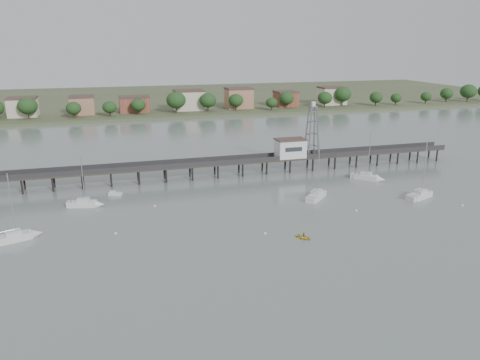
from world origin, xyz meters
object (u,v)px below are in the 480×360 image
object	(u,v)px
sailboat_b	(89,204)
lattice_tower	(312,131)
sailboat_e	(371,178)
white_tender	(115,194)
sailboat_c	(319,194)
yellow_dinghy	(304,238)
pier	(204,164)
sailboat_a	(21,236)
sailboat_d	(424,194)

from	to	relation	value
sailboat_b	lattice_tower	bearing A→B (deg)	27.74
sailboat_e	white_tender	bearing A→B (deg)	-141.62
sailboat_c	yellow_dinghy	size ratio (longest dim) A/B	4.90
pier	sailboat_a	size ratio (longest dim) A/B	10.99
sailboat_b	white_tender	bearing A→B (deg)	61.92
sailboat_e	yellow_dinghy	bearing A→B (deg)	-93.59
sailboat_e	sailboat_d	size ratio (longest dim) A/B	0.92
sailboat_c	sailboat_e	xyz separation A→B (m)	(19.49, 9.12, 0.00)
sailboat_d	sailboat_b	bearing A→B (deg)	147.07
yellow_dinghy	sailboat_c	bearing A→B (deg)	21.78
pier	sailboat_d	size ratio (longest dim) A/B	10.18
lattice_tower	sailboat_e	xyz separation A→B (m)	(10.82, -14.69, -10.46)
sailboat_b	sailboat_d	world-z (taller)	sailboat_d
sailboat_a	sailboat_e	bearing A→B (deg)	-8.19
pier	sailboat_a	bearing A→B (deg)	-142.95
sailboat_e	white_tender	size ratio (longest dim) A/B	4.03
sailboat_c	sailboat_a	bearing A→B (deg)	142.85
sailboat_c	white_tender	size ratio (longest dim) A/B	4.29
white_tender	sailboat_b	bearing A→B (deg)	-106.38
yellow_dinghy	sailboat_d	bearing A→B (deg)	-14.96
lattice_tower	white_tender	bearing A→B (deg)	-170.68
lattice_tower	yellow_dinghy	world-z (taller)	lattice_tower
sailboat_b	white_tender	distance (m)	8.93
sailboat_e	sailboat_a	xyz separation A→B (m)	(-83.61, -16.48, -0.00)
sailboat_c	white_tender	distance (m)	48.85
pier	sailboat_d	xyz separation A→B (m)	(46.92, -30.57, -3.16)
white_tender	pier	bearing A→B (deg)	45.87
white_tender	yellow_dinghy	world-z (taller)	yellow_dinghy
sailboat_d	yellow_dinghy	size ratio (longest dim) A/B	4.99
pier	sailboat_e	distance (m)	44.90
lattice_tower	sailboat_a	bearing A→B (deg)	-156.82
pier	sailboat_e	xyz separation A→B (m)	(42.32, -14.69, -3.15)
sailboat_d	white_tender	distance (m)	73.86
pier	yellow_dinghy	xyz separation A→B (m)	(9.55, -45.43, -3.79)
pier	white_tender	size ratio (longest dim) A/B	44.50
sailboat_e	white_tender	distance (m)	66.30
pier	sailboat_b	distance (m)	33.71
pier	sailboat_b	xyz separation A→B (m)	(-29.64, -15.76, -3.15)
lattice_tower	sailboat_c	xyz separation A→B (m)	(-8.67, -23.81, -10.46)
pier	lattice_tower	size ratio (longest dim) A/B	9.68
pier	sailboat_c	world-z (taller)	sailboat_c
lattice_tower	sailboat_a	world-z (taller)	lattice_tower
sailboat_c	sailboat_b	xyz separation A→B (m)	(-52.47, 8.05, 0.01)
sailboat_e	yellow_dinghy	size ratio (longest dim) A/B	4.60
pier	sailboat_a	world-z (taller)	sailboat_a
sailboat_c	sailboat_b	distance (m)	53.08
sailboat_d	sailboat_e	bearing A→B (deg)	84.19
pier	sailboat_a	xyz separation A→B (m)	(-41.29, -31.17, -3.15)
sailboat_d	white_tender	bearing A→B (deg)	141.09
pier	sailboat_b	world-z (taller)	sailboat_b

